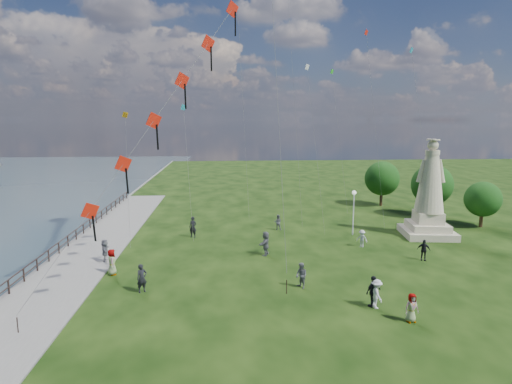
{
  "coord_description": "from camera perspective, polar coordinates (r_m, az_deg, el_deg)",
  "views": [
    {
      "loc": [
        -3.22,
        -21.54,
        10.49
      ],
      "look_at": [
        -1.0,
        8.0,
        5.5
      ],
      "focal_mm": 30.0,
      "sensor_mm": 36.0,
      "label": 1
    }
  ],
  "objects": [
    {
      "name": "person_8",
      "position": [
        36.96,
        13.94,
        -6.04
      ],
      "size": [
        1.03,
        0.98,
        1.46
      ],
      "primitive_type": "imported",
      "rotation": [
        0.0,
        0.0,
        -0.7
      ],
      "color": "silver",
      "rests_on": "ground"
    },
    {
      "name": "person_5",
      "position": [
        33.98,
        -19.48,
        -7.51
      ],
      "size": [
        0.94,
        1.64,
        1.67
      ],
      "primitive_type": "imported",
      "rotation": [
        0.0,
        0.0,
        1.75
      ],
      "color": "#595960",
      "rests_on": "ground"
    },
    {
      "name": "person_10",
      "position": [
        31.24,
        -18.66,
        -8.84
      ],
      "size": [
        0.78,
        1.0,
        1.8
      ],
      "primitive_type": "imported",
      "rotation": [
        0.0,
        0.0,
        1.88
      ],
      "color": "#595960",
      "rests_on": "ground"
    },
    {
      "name": "person_3",
      "position": [
        25.73,
        15.39,
        -12.65
      ],
      "size": [
        1.2,
        0.98,
        1.83
      ],
      "primitive_type": "imported",
      "rotation": [
        0.0,
        0.0,
        3.62
      ],
      "color": "black",
      "rests_on": "ground"
    },
    {
      "name": "person_11",
      "position": [
        33.76,
        1.29,
        -6.86
      ],
      "size": [
        1.43,
        1.92,
        1.9
      ],
      "primitive_type": "imported",
      "rotation": [
        0.0,
        0.0,
        4.28
      ],
      "color": "#595960",
      "rests_on": "ground"
    },
    {
      "name": "person_4",
      "position": [
        24.6,
        20.03,
        -14.3
      ],
      "size": [
        0.82,
        0.58,
        1.56
      ],
      "primitive_type": "imported",
      "rotation": [
        0.0,
        0.0,
        0.15
      ],
      "color": "#595960",
      "rests_on": "ground"
    },
    {
      "name": "red_kite_train",
      "position": [
        26.38,
        -11.96,
        11.04
      ],
      "size": [
        11.42,
        9.35,
        18.17
      ],
      "color": "black",
      "rests_on": "ground"
    },
    {
      "name": "tree_row",
      "position": [
        51.18,
        21.15,
        0.9
      ],
      "size": [
        9.86,
        15.03,
        5.78
      ],
      "color": "#382314",
      "rests_on": "ground"
    },
    {
      "name": "person_9",
      "position": [
        34.97,
        21.44,
        -7.19
      ],
      "size": [
        1.06,
        0.81,
        1.61
      ],
      "primitive_type": "imported",
      "rotation": [
        0.0,
        0.0,
        -0.39
      ],
      "color": "black",
      "rests_on": "ground"
    },
    {
      "name": "small_kites",
      "position": [
        44.48,
        4.61,
        14.09
      ],
      "size": [
        28.56,
        16.53,
        25.27
      ],
      "color": "teal",
      "rests_on": "ground"
    },
    {
      "name": "person_1",
      "position": [
        27.57,
        6.07,
        -11.02
      ],
      "size": [
        0.81,
        0.94,
        1.64
      ],
      "primitive_type": "imported",
      "rotation": [
        0.0,
        0.0,
        -1.08
      ],
      "color": "#595960",
      "rests_on": "ground"
    },
    {
      "name": "statue",
      "position": [
        41.78,
        22.1,
        -1.01
      ],
      "size": [
        4.87,
        4.87,
        8.83
      ],
      "rotation": [
        0.0,
        0.0,
        -0.13
      ],
      "color": "tan",
      "rests_on": "ground"
    },
    {
      "name": "person_7",
      "position": [
        41.44,
        2.93,
        -4.05
      ],
      "size": [
        0.79,
        0.56,
        1.5
      ],
      "primitive_type": "imported",
      "rotation": [
        0.0,
        0.0,
        2.98
      ],
      "color": "#595960",
      "rests_on": "ground"
    },
    {
      "name": "waterfront",
      "position": [
        34.47,
        -24.8,
        -9.18
      ],
      "size": [
        200.0,
        200.0,
        1.51
      ],
      "color": "#304348",
      "rests_on": "ground"
    },
    {
      "name": "person_0",
      "position": [
        27.69,
        -14.98,
        -11.05
      ],
      "size": [
        0.78,
        0.72,
        1.79
      ],
      "primitive_type": "imported",
      "rotation": [
        0.0,
        0.0,
        0.58
      ],
      "color": "black",
      "rests_on": "ground"
    },
    {
      "name": "lamppost",
      "position": [
        40.14,
        12.9,
        -1.44
      ],
      "size": [
        0.39,
        0.39,
        4.16
      ],
      "color": "silver",
      "rests_on": "ground"
    },
    {
      "name": "person_6",
      "position": [
        39.13,
        -8.41,
        -4.65
      ],
      "size": [
        0.81,
        0.67,
        1.91
      ],
      "primitive_type": "imported",
      "rotation": [
        0.0,
        0.0,
        -0.35
      ],
      "color": "black",
      "rests_on": "ground"
    },
    {
      "name": "person_2",
      "position": [
        25.63,
        15.77,
        -12.93
      ],
      "size": [
        0.68,
        1.14,
        1.68
      ],
      "primitive_type": "imported",
      "rotation": [
        0.0,
        0.0,
        1.68
      ],
      "color": "silver",
      "rests_on": "ground"
    }
  ]
}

